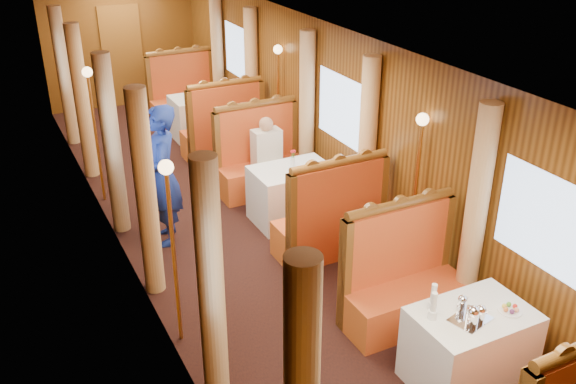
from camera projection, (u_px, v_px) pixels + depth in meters
floor at (241, 231)px, 8.43m from camera, size 3.00×12.00×0.01m
ceiling at (234, 41)px, 7.34m from camera, size 3.00×12.00×0.01m
wall_far at (121, 43)px, 12.71m from camera, size 3.00×0.01×2.50m
wall_left at (116, 164)px, 7.28m from camera, size 0.01×12.00×2.50m
wall_right at (343, 124)px, 8.50m from camera, size 0.01×12.00×2.50m
doorway_far at (123, 56)px, 12.79m from camera, size 0.80×0.04×2.00m
table_near at (469, 347)px, 5.76m from camera, size 1.05×0.72×0.75m
banquette_near_aft at (403, 285)px, 6.56m from camera, size 1.30×0.55×1.34m
table_mid at (292, 194)px, 8.57m from camera, size 1.05×0.72×0.75m
banquette_mid_fwd at (330, 224)px, 7.74m from camera, size 1.30×0.55×1.34m
banquette_mid_aft at (261, 164)px, 9.37m from camera, size 1.30×0.55×1.34m
table_far at (203, 117)px, 11.38m from camera, size 1.05×0.72×0.75m
banquette_far_fwd at (223, 132)px, 10.55m from camera, size 1.30×0.55×1.34m
banquette_far_aft at (184, 99)px, 12.18m from camera, size 1.30×0.55×1.34m
tea_tray at (470, 319)px, 5.50m from camera, size 0.40×0.34×0.01m
teapot_left at (472, 318)px, 5.41m from camera, size 0.22×0.20×0.15m
teapot_right at (480, 315)px, 5.47m from camera, size 0.17×0.14×0.12m
teapot_back at (462, 305)px, 5.61m from camera, size 0.16×0.14×0.11m
fruit_plate at (510, 310)px, 5.61m from camera, size 0.21×0.21×0.05m
cup_inboard at (433, 309)px, 5.48m from camera, size 0.08×0.08×0.26m
cup_outboard at (433, 300)px, 5.60m from camera, size 0.08×0.08×0.26m
rose_vase_mid at (293, 155)px, 8.36m from camera, size 0.06×0.06×0.36m
rose_vase_far at (199, 87)px, 11.12m from camera, size 0.06×0.06×0.36m
window_left_near at (235, 319)px, 4.39m from camera, size 0.01×1.20×0.90m
curtain_left_near_b at (211, 290)px, 5.18m from camera, size 0.22×0.22×2.35m
window_right_near at (550, 225)px, 5.59m from camera, size 0.01×1.20×0.90m
curtain_right_near_b at (475, 217)px, 6.30m from camera, size 0.22×0.22×2.35m
window_left_mid at (116, 148)px, 7.20m from camera, size 0.01×1.20×0.90m
curtain_left_mid_a at (146, 195)px, 6.74m from camera, size 0.22×0.22×2.35m
curtain_left_mid_b at (112, 146)px, 7.99m from camera, size 0.22×0.22×2.35m
window_right_mid at (342, 110)px, 8.40m from camera, size 0.01×1.20×0.90m
curtain_right_mid_a at (367, 150)px, 7.85m from camera, size 0.22×0.22×2.35m
curtain_right_mid_b at (307, 113)px, 9.11m from camera, size 0.22×0.22×2.35m
window_left_far at (63, 73)px, 10.01m from camera, size 0.01×1.20×0.90m
curtain_left_far_a at (82, 103)px, 9.55m from camera, size 0.22×0.22×2.35m
curtain_left_far_b at (64, 77)px, 10.80m from camera, size 0.22×0.22×2.35m
window_right_far at (239, 52)px, 11.21m from camera, size 0.01×1.20×0.90m
curtain_right_far_a at (252, 79)px, 10.66m from camera, size 0.22×0.22×2.35m
curtain_right_far_b at (218, 59)px, 11.92m from camera, size 0.22×0.22×2.35m
sconce_left_fore at (170, 217)px, 5.86m from camera, size 0.14×0.14×1.95m
sconce_right_fore at (418, 162)px, 6.99m from camera, size 0.14×0.14×1.95m
sconce_left_aft at (92, 108)px, 8.67m from camera, size 0.14×0.14×1.95m
sconce_right_aft at (278, 82)px, 9.80m from camera, size 0.14×0.14×1.95m
steward at (163, 176)px, 7.84m from camera, size 0.60×0.75×1.80m
passenger at (268, 150)px, 9.03m from camera, size 0.40×0.44×0.76m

